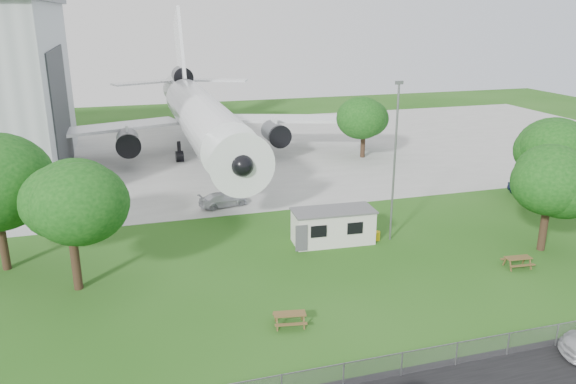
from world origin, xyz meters
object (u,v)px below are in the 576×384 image
object	(u,v)px
picnic_west	(290,325)
picnic_east	(517,267)
airliner	(200,115)
site_cabin	(333,226)

from	to	relation	value
picnic_west	picnic_east	bearing A→B (deg)	18.57
airliner	site_cabin	xyz separation A→B (m)	(5.77, -28.89, -3.96)
site_cabin	picnic_east	size ratio (longest dim) A/B	3.79
picnic_west	airliner	bearing A→B (deg)	98.30
airliner	site_cabin	bearing A→B (deg)	-78.70
airliner	picnic_east	bearing A→B (deg)	-66.01
site_cabin	picnic_east	distance (m)	13.21
airliner	picnic_west	size ratio (longest dim) A/B	26.52
airliner	picnic_west	xyz separation A→B (m)	(-0.84, -39.44, -5.27)
site_cabin	picnic_east	world-z (taller)	site_cabin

